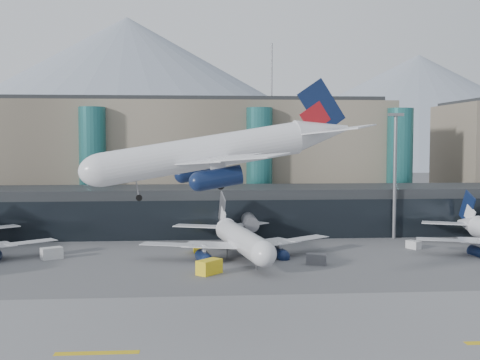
# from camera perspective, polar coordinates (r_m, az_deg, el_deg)

# --- Properties ---
(ground) EXTENTS (900.00, 900.00, 0.00)m
(ground) POSITION_cam_1_polar(r_m,az_deg,el_deg) (75.07, 4.11, -11.79)
(ground) COLOR #515154
(ground) RESTS_ON ground
(runway_strip) EXTENTS (400.00, 40.00, 0.04)m
(runway_strip) POSITION_cam_1_polar(r_m,az_deg,el_deg) (60.95, 6.25, -15.54)
(runway_strip) COLOR slate
(runway_strip) RESTS_ON ground
(runway_markings) EXTENTS (128.00, 1.00, 0.02)m
(runway_markings) POSITION_cam_1_polar(r_m,az_deg,el_deg) (60.94, 6.25, -15.51)
(runway_markings) COLOR gold
(runway_markings) RESTS_ON ground
(concourse) EXTENTS (170.00, 27.00, 10.00)m
(concourse) POSITION_cam_1_polar(r_m,az_deg,el_deg) (130.57, 0.41, -2.87)
(concourse) COLOR black
(concourse) RESTS_ON ground
(terminal_main) EXTENTS (130.00, 30.00, 31.00)m
(terminal_main) POSITION_cam_1_polar(r_m,az_deg,el_deg) (162.22, -9.37, 2.10)
(terminal_main) COLOR gray
(terminal_main) RESTS_ON ground
(teal_towers) EXTENTS (116.40, 19.40, 46.00)m
(teal_towers) POSITION_cam_1_polar(r_m,az_deg,el_deg) (145.71, -6.00, 1.37)
(teal_towers) COLOR #246665
(teal_towers) RESTS_ON ground
(mountain_ridge) EXTENTS (910.00, 400.00, 110.00)m
(mountain_ridge) POSITION_cam_1_polar(r_m,az_deg,el_deg) (453.01, -0.93, 7.06)
(mountain_ridge) COLOR gray
(mountain_ridge) RESTS_ON ground
(lightmast_mid) EXTENTS (3.00, 1.20, 25.60)m
(lightmast_mid) POSITION_cam_1_polar(r_m,az_deg,el_deg) (126.37, 14.48, 1.08)
(lightmast_mid) COLOR slate
(lightmast_mid) RESTS_ON ground
(hero_jet) EXTENTS (32.49, 32.29, 10.52)m
(hero_jet) POSITION_cam_1_polar(r_m,az_deg,el_deg) (67.98, -0.94, 3.65)
(hero_jet) COLOR silver
(hero_jet) RESTS_ON ground
(jet_parked_mid) EXTENTS (35.11, 35.53, 11.47)m
(jet_parked_mid) POSITION_cam_1_polar(r_m,az_deg,el_deg) (105.39, -0.25, -4.83)
(jet_parked_mid) COLOR silver
(jet_parked_mid) RESTS_ON ground
(veh_a) EXTENTS (3.97, 3.40, 1.95)m
(veh_a) POSITION_cam_1_polar(r_m,az_deg,el_deg) (107.63, -17.42, -6.64)
(veh_a) COLOR silver
(veh_a) RESTS_ON ground
(veh_b) EXTENTS (1.98, 3.02, 1.68)m
(veh_b) POSITION_cam_1_polar(r_m,az_deg,el_deg) (108.85, -3.94, -6.43)
(veh_b) COLOR yellow
(veh_b) RESTS_ON ground
(veh_c) EXTENTS (3.54, 2.43, 1.79)m
(veh_c) POSITION_cam_1_polar(r_m,az_deg,el_deg) (98.98, 7.24, -7.45)
(veh_c) COLOR #49494E
(veh_c) RESTS_ON ground
(veh_g) EXTENTS (2.50, 2.94, 1.48)m
(veh_g) POSITION_cam_1_polar(r_m,az_deg,el_deg) (116.76, 16.12, -5.92)
(veh_g) COLOR silver
(veh_g) RESTS_ON ground
(veh_h) EXTENTS (4.19, 4.29, 2.17)m
(veh_h) POSITION_cam_1_polar(r_m,az_deg,el_deg) (91.55, -2.94, -8.23)
(veh_h) COLOR yellow
(veh_h) RESTS_ON ground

